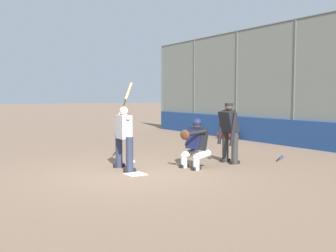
# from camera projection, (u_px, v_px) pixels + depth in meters

# --- Properties ---
(ground_plane) EXTENTS (160.00, 160.00, 0.00)m
(ground_plane) POSITION_uv_depth(u_px,v_px,m) (136.00, 174.00, 8.93)
(ground_plane) COLOR #7A604C
(home_plate_marker) EXTENTS (0.43, 0.43, 0.01)m
(home_plate_marker) POSITION_uv_depth(u_px,v_px,m) (136.00, 174.00, 8.93)
(home_plate_marker) COLOR white
(home_plate_marker) RESTS_ON ground_plane
(backstop_fence) EXTENTS (20.89, 0.08, 4.46)m
(backstop_fence) POSITION_uv_depth(u_px,v_px,m) (332.00, 79.00, 12.51)
(backstop_fence) COLOR #515651
(backstop_fence) RESTS_ON ground_plane
(padding_wall) EXTENTS (20.40, 0.18, 0.94)m
(padding_wall) POSITION_uv_depth(u_px,v_px,m) (328.00, 137.00, 12.60)
(padding_wall) COLOR navy
(padding_wall) RESTS_ON ground_plane
(bleachers_beyond) EXTENTS (14.57, 2.50, 1.48)m
(bleachers_beyond) POSITION_uv_depth(u_px,v_px,m) (310.00, 127.00, 16.27)
(bleachers_beyond) COLOR slate
(bleachers_beyond) RESTS_ON ground_plane
(batter_at_plate) EXTENTS (0.97, 0.67, 2.12)m
(batter_at_plate) POSITION_uv_depth(u_px,v_px,m) (124.00, 135.00, 9.46)
(batter_at_plate) COLOR #2D334C
(batter_at_plate) RESTS_ON ground_plane
(catcher_behind_plate) EXTENTS (0.69, 0.80, 1.23)m
(catcher_behind_plate) POSITION_uv_depth(u_px,v_px,m) (195.00, 142.00, 9.68)
(catcher_behind_plate) COLOR silver
(catcher_behind_plate) RESTS_ON ground_plane
(umpire_home) EXTENTS (0.65, 0.40, 1.60)m
(umpire_home) POSITION_uv_depth(u_px,v_px,m) (229.00, 131.00, 10.36)
(umpire_home) COLOR #333333
(umpire_home) RESTS_ON ground_plane
(spare_bat_near_backstop) EXTENTS (0.48, 0.73, 0.07)m
(spare_bat_near_backstop) POSITION_uv_depth(u_px,v_px,m) (281.00, 158.00, 11.12)
(spare_bat_near_backstop) COLOR black
(spare_bat_near_backstop) RESTS_ON ground_plane
(baseball_loose) EXTENTS (0.07, 0.07, 0.07)m
(baseball_loose) POSITION_uv_depth(u_px,v_px,m) (134.00, 162.00, 10.41)
(baseball_loose) COLOR white
(baseball_loose) RESTS_ON ground_plane
(equipment_bag_dugout_side) EXTENTS (1.25, 0.28, 0.28)m
(equipment_bag_dugout_side) POSITION_uv_depth(u_px,v_px,m) (227.00, 136.00, 16.17)
(equipment_bag_dugout_side) COLOR maroon
(equipment_bag_dugout_side) RESTS_ON ground_plane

